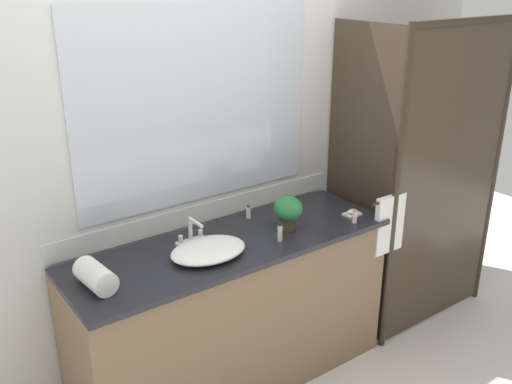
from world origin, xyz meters
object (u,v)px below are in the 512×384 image
sink_basin (208,250)px  potted_plant (288,210)px  faucet (192,235)px  rolled_towel_near_edge (96,276)px  amenity_bottle_body_wash (248,212)px  amenity_bottle_lotion (355,217)px  amenity_bottle_conditioner (280,232)px  soap_dish (352,213)px

sink_basin → potted_plant: potted_plant is taller
faucet → rolled_towel_near_edge: bearing=-166.5°
amenity_bottle_body_wash → potted_plant: bearing=-70.3°
faucet → rolled_towel_near_edge: 0.59m
faucet → amenity_bottle_lotion: bearing=-19.3°
amenity_bottle_lotion → faucet: bearing=160.7°
rolled_towel_near_edge → sink_basin: bearing=-3.0°
rolled_towel_near_edge → amenity_bottle_conditioner: bearing=-6.4°
rolled_towel_near_edge → amenity_bottle_lotion: bearing=-6.8°
sink_basin → soap_dish: 0.95m
amenity_bottle_body_wash → sink_basin: bearing=-148.5°
soap_dish → rolled_towel_near_edge: 1.53m
amenity_bottle_lotion → amenity_bottle_body_wash: amenity_bottle_body_wash is taller
potted_plant → amenity_bottle_body_wash: bearing=109.7°
sink_basin → rolled_towel_near_edge: 0.57m
amenity_bottle_lotion → amenity_bottle_body_wash: size_ratio=0.95×
amenity_bottle_body_wash → amenity_bottle_conditioner: bearing=-96.3°
amenity_bottle_conditioner → soap_dish: bearing=2.0°
soap_dish → rolled_towel_near_edge: rolled_towel_near_edge is taller
soap_dish → amenity_bottle_lotion: 0.11m
sink_basin → amenity_bottle_lotion: 0.90m
faucet → amenity_bottle_body_wash: (0.43, 0.10, -0.01)m
faucet → sink_basin: bearing=-90.0°
faucet → amenity_bottle_lotion: (0.89, -0.31, -0.01)m
amenity_bottle_body_wash → amenity_bottle_conditioner: amenity_bottle_conditioner is taller
sink_basin → amenity_bottle_conditioner: size_ratio=3.80×
sink_basin → rolled_towel_near_edge: (-0.57, 0.03, 0.03)m
amenity_bottle_lotion → amenity_bottle_body_wash: (-0.45, 0.41, 0.00)m
soap_dish → rolled_towel_near_edge: size_ratio=0.44×
amenity_bottle_body_wash → soap_dish: bearing=-32.1°
potted_plant → amenity_bottle_lotion: bearing=-23.5°
soap_dish → rolled_towel_near_edge: bearing=176.6°
potted_plant → amenity_bottle_lotion: 0.40m
amenity_bottle_body_wash → amenity_bottle_conditioner: (-0.04, -0.34, 0.01)m
faucet → amenity_bottle_lotion: size_ratio=2.18×
faucet → amenity_bottle_body_wash: 0.44m
amenity_bottle_lotion → rolled_towel_near_edge: rolled_towel_near_edge is taller
rolled_towel_near_edge → faucet: bearing=13.5°
amenity_bottle_lotion → amenity_bottle_conditioner: size_ratio=0.74×
sink_basin → amenity_bottle_conditioner: (0.40, -0.08, 0.02)m
faucet → soap_dish: size_ratio=1.70×
potted_plant → amenity_bottle_body_wash: potted_plant is taller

